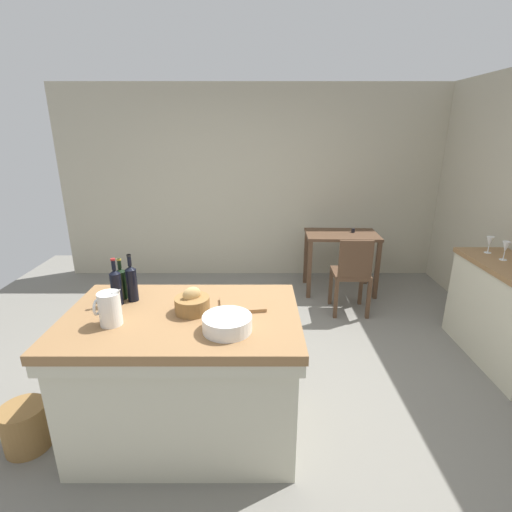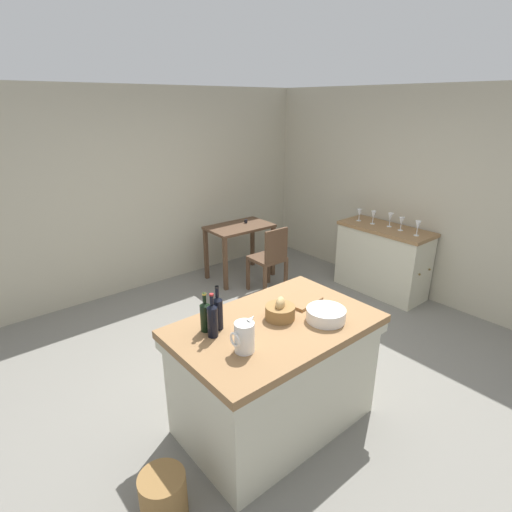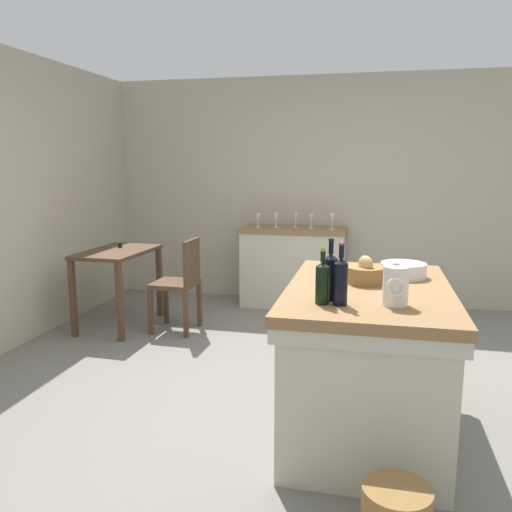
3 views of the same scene
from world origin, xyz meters
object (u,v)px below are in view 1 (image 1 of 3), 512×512
Objects in this scene: wooden_chair at (350,273)px; cutting_board at (241,304)px; wine_glass_far_right at (487,242)px; wine_bottle_green at (114,286)px; side_cabinet at (505,314)px; pitcher at (108,309)px; island_table at (184,370)px; wash_bowl at (226,323)px; wine_bottle_dark at (130,282)px; wine_glass_right at (503,247)px; wicker_hamper at (24,428)px; bread_basket at (190,303)px; wine_bottle_amber at (120,283)px; writing_desk at (339,243)px.

cutting_board reaches higher than wooden_chair.
wine_bottle_green is at bearing -160.14° from wine_glass_far_right.
pitcher is (-3.10, -1.00, 0.56)m from side_cabinet.
island_table is 6.06× the size of pitcher.
wash_bowl is at bearing -34.38° from island_table.
wine_bottle_green is at bearing 101.43° from pitcher.
wine_bottle_dark is 3.18m from wine_glass_right.
wine_bottle_dark reaches higher than wicker_hamper.
wash_bowl is 2.71m from wine_glass_right.
bread_basket is 0.56m from wine_bottle_amber.
writing_desk is (1.55, 2.45, 0.16)m from island_table.
bread_basket reaches higher than side_cabinet.
pitcher is at bearing -158.82° from wine_glass_right.
wine_bottle_amber is at bearing -168.71° from side_cabinet.
wine_glass_right is at bearing 16.36° from wine_bottle_green.
writing_desk is 3.71m from wicker_hamper.
pitcher reaches higher than bread_basket.
bread_basket is (-0.24, 0.23, 0.01)m from wash_bowl.
bread_basket is at bearing -121.58° from writing_desk.
writing_desk is 3.20× the size of cutting_board.
bread_basket reaches higher than island_table.
wicker_hamper is at bearing -162.04° from wine_glass_right.
island_table is 4.81× the size of wicker_hamper.
wooden_chair is 5.69× the size of wine_glass_far_right.
wine_bottle_amber is (-3.15, -0.63, 0.57)m from side_cabinet.
wine_bottle_amber reaches higher than cutting_board.
island_table is 2.95m from wine_glass_right.
writing_desk is 3.25m from pitcher.
island_table is 5.17× the size of wash_bowl.
side_cabinet reaches higher than writing_desk.
wine_glass_right reaches higher than island_table.
wicker_hamper is (-1.11, -0.17, -0.81)m from bread_basket.
wicker_hamper is at bearing 177.46° from wash_bowl.
wine_glass_far_right reaches higher than wash_bowl.
wash_bowl is (-1.25, -2.66, 0.31)m from writing_desk.
side_cabinet is 1.30× the size of writing_desk.
island_table is 3.01m from wine_glass_far_right.
wine_glass_right is (2.63, 1.04, 0.05)m from bread_basket.
wine_bottle_green reaches higher than wine_glass_far_right.
pitcher is at bearing -127.06° from writing_desk.
wine_bottle_dark is at bearing 157.89° from bread_basket.
bread_basket is 0.67× the size of wine_bottle_dark.
island_table is at bearing -130.79° from wooden_chair.
wicker_hamper is at bearing -169.69° from cutting_board.
wine_glass_right is (2.32, 0.95, 0.10)m from cutting_board.
pitcher is at bearing -162.51° from cutting_board.
wine_bottle_dark is (-0.43, 0.17, 0.07)m from bread_basket.
side_cabinet is at bearing -38.43° from wooden_chair.
wash_bowl is 1.30× the size of bread_basket.
side_cabinet is at bearing 17.92° from cutting_board.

